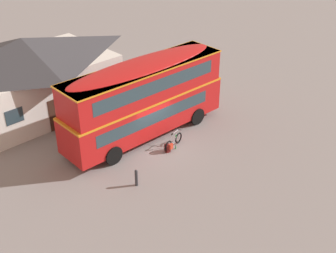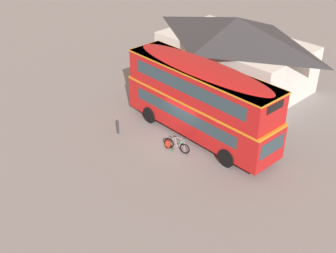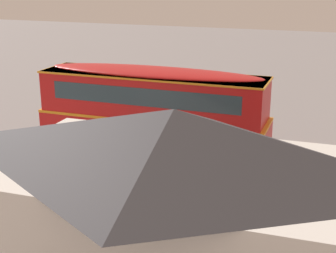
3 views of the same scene
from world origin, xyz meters
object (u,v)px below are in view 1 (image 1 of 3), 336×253
object	(u,v)px
backpack_on_ground	(167,148)
kerb_bollard	(136,177)
touring_bicycle	(173,142)
water_bottle_green_metal	(176,147)
double_decker_bus	(145,96)

from	to	relation	value
backpack_on_ground	kerb_bollard	bearing A→B (deg)	-158.55
touring_bicycle	backpack_on_ground	xyz separation A→B (m)	(-0.55, -0.10, -0.10)
backpack_on_ground	water_bottle_green_metal	xyz separation A→B (m)	(0.55, -0.10, -0.16)
touring_bicycle	double_decker_bus	bearing A→B (deg)	97.15
touring_bicycle	water_bottle_green_metal	bearing A→B (deg)	-90.48
double_decker_bus	backpack_on_ground	world-z (taller)	double_decker_bus
touring_bicycle	water_bottle_green_metal	world-z (taller)	touring_bicycle
water_bottle_green_metal	kerb_bollard	bearing A→B (deg)	-162.75
water_bottle_green_metal	backpack_on_ground	bearing A→B (deg)	169.21
double_decker_bus	water_bottle_green_metal	distance (m)	3.52
double_decker_bus	backpack_on_ground	bearing A→B (deg)	-96.56
backpack_on_ground	water_bottle_green_metal	world-z (taller)	backpack_on_ground
kerb_bollard	double_decker_bus	bearing A→B (deg)	45.39
touring_bicycle	backpack_on_ground	bearing A→B (deg)	-169.40
backpack_on_ground	kerb_bollard	size ratio (longest dim) A/B	0.54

